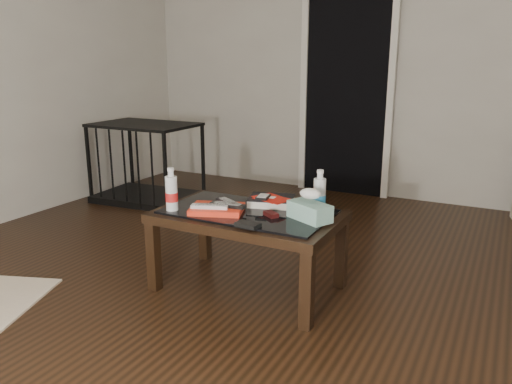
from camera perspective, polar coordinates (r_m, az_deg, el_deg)
ground at (r=2.71m, az=1.43°, el=-12.94°), size 5.00×5.00×0.00m
doorway at (r=4.85m, az=10.33°, el=11.82°), size 0.90×0.08×2.07m
coffee_table at (r=2.76m, az=-0.93°, el=-3.42°), size 1.00×0.60×0.46m
pet_crate at (r=4.69m, az=-12.32°, el=1.82°), size 0.95×0.67×0.71m
magazines at (r=2.73m, az=-4.47°, el=-1.95°), size 0.33×0.29×0.03m
remote_silver at (r=2.69m, az=-5.32°, el=-1.63°), size 0.20×0.12×0.02m
remote_black_front at (r=2.71m, az=-3.26°, el=-1.48°), size 0.20×0.07×0.02m
remote_black_back at (r=2.75m, az=-3.13°, el=-1.18°), size 0.20×0.14×0.02m
textbook at (r=2.84m, az=1.74°, el=-1.03°), size 0.29×0.26×0.05m
dvd_mailers at (r=2.81m, az=1.72°, el=-0.67°), size 0.23×0.20×0.01m
ipod at (r=2.79m, az=0.82°, el=-0.55°), size 0.08×0.11×0.02m
flip_phone at (r=2.64m, az=1.72°, el=-2.55°), size 0.10×0.09×0.02m
wallet at (r=2.48m, az=-0.94°, el=-3.75°), size 0.13×0.08×0.02m
water_bottle_left at (r=2.76m, az=-9.64°, el=0.33°), size 0.07×0.07×0.24m
water_bottle_right at (r=2.69m, az=7.28°, el=0.05°), size 0.08×0.08×0.24m
tissue_box at (r=2.59m, az=6.16°, el=-2.22°), size 0.26×0.21×0.09m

